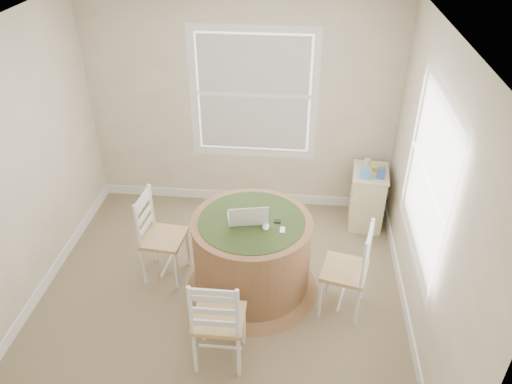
# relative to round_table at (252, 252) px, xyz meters

# --- Properties ---
(room) EXTENTS (3.64, 3.64, 2.64)m
(room) POSITION_rel_round_table_xyz_m (-0.13, -0.05, 0.85)
(room) COLOR #867155
(room) RESTS_ON ground
(round_table) EXTENTS (1.33, 1.33, 0.83)m
(round_table) POSITION_rel_round_table_xyz_m (0.00, 0.00, 0.00)
(round_table) COLOR brown
(round_table) RESTS_ON ground
(chair_left) EXTENTS (0.44, 0.45, 0.95)m
(chair_left) POSITION_rel_round_table_xyz_m (-0.90, 0.11, 0.03)
(chair_left) COLOR white
(chair_left) RESTS_ON ground
(chair_near) EXTENTS (0.42, 0.40, 0.95)m
(chair_near) POSITION_rel_round_table_xyz_m (-0.18, -0.90, 0.03)
(chair_near) COLOR white
(chair_near) RESTS_ON ground
(chair_right) EXTENTS (0.49, 0.50, 0.95)m
(chair_right) POSITION_rel_round_table_xyz_m (0.88, -0.20, 0.03)
(chair_right) COLOR white
(chair_right) RESTS_ON ground
(laptop) EXTENTS (0.42, 0.38, 0.25)m
(laptop) POSITION_rel_round_table_xyz_m (-0.04, 0.00, 0.41)
(laptop) COLOR white
(laptop) RESTS_ON round_table
(mouse) EXTENTS (0.07, 0.11, 0.04)m
(mouse) POSITION_rel_round_table_xyz_m (0.14, -0.08, 0.39)
(mouse) COLOR white
(mouse) RESTS_ON round_table
(phone) EXTENTS (0.05, 0.09, 0.02)m
(phone) POSITION_rel_round_table_xyz_m (0.29, -0.12, 0.38)
(phone) COLOR #B7BABF
(phone) RESTS_ON round_table
(keys) EXTENTS (0.06, 0.05, 0.02)m
(keys) POSITION_rel_round_table_xyz_m (0.24, 0.00, 0.38)
(keys) COLOR black
(keys) RESTS_ON round_table
(corner_chest) EXTENTS (0.44, 0.56, 0.71)m
(corner_chest) POSITION_rel_round_table_xyz_m (1.23, 1.25, -0.10)
(corner_chest) COLOR beige
(corner_chest) RESTS_ON ground
(tissue_box) EXTENTS (0.13, 0.13, 0.10)m
(tissue_box) POSITION_rel_round_table_xyz_m (1.15, 1.13, 0.31)
(tissue_box) COLOR #5D92D5
(tissue_box) RESTS_ON corner_chest
(box_yellow) EXTENTS (0.16, 0.11, 0.06)m
(box_yellow) POSITION_rel_round_table_xyz_m (1.31, 1.28, 0.29)
(box_yellow) COLOR gold
(box_yellow) RESTS_ON corner_chest
(box_blue) EXTENTS (0.09, 0.09, 0.12)m
(box_blue) POSITION_rel_round_table_xyz_m (1.31, 1.13, 0.32)
(box_blue) COLOR #395AAB
(box_blue) RESTS_ON corner_chest
(cup_cream) EXTENTS (0.07, 0.07, 0.09)m
(cup_cream) POSITION_rel_round_table_xyz_m (1.19, 1.37, 0.30)
(cup_cream) COLOR beige
(cup_cream) RESTS_ON corner_chest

